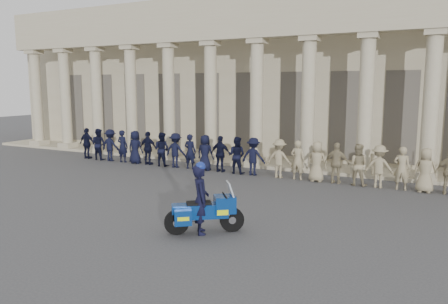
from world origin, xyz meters
TOP-DOWN VIEW (x-y plane):
  - ground at (0.00, 0.00)m, footprint 90.00×90.00m
  - building at (-0.00, 14.74)m, footprint 40.00×12.50m
  - officer_rank at (-1.75, 5.95)m, footprint 19.02×0.65m
  - motorcycle at (1.37, -1.92)m, footprint 1.88×1.58m
  - rider at (1.28, -1.99)m, footprint 0.79×0.84m

SIDE VIEW (x-z plane):
  - ground at x=0.00m, z-range 0.00..0.00m
  - motorcycle at x=1.37m, z-range -0.10..1.33m
  - officer_rank at x=-1.75m, z-range 0.00..1.72m
  - rider at x=1.28m, z-range -0.01..2.00m
  - building at x=0.00m, z-range 0.02..9.02m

